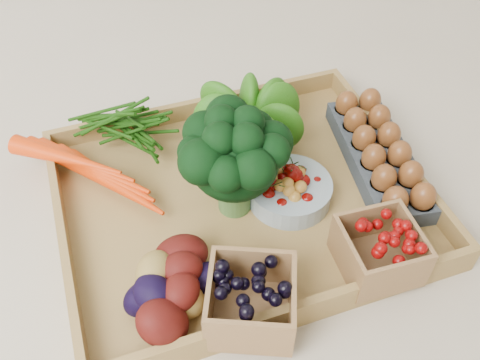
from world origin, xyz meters
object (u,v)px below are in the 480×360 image
object	(u,v)px
tray	(240,203)
cherry_bowl	(290,191)
broccoli	(234,177)
egg_carton	(378,159)

from	to	relation	value
tray	cherry_bowl	world-z (taller)	cherry_bowl
broccoli	egg_carton	size ratio (longest dim) A/B	0.61
tray	cherry_bowl	distance (m)	0.08
cherry_bowl	egg_carton	size ratio (longest dim) A/B	0.48
broccoli	egg_carton	bearing A→B (deg)	1.33
broccoli	cherry_bowl	distance (m)	0.10
cherry_bowl	egg_carton	xyz separation A→B (m)	(0.17, 0.02, -0.00)
tray	cherry_bowl	bearing A→B (deg)	-17.24
egg_carton	tray	bearing A→B (deg)	-171.88
broccoli	egg_carton	xyz separation A→B (m)	(0.25, 0.01, -0.05)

